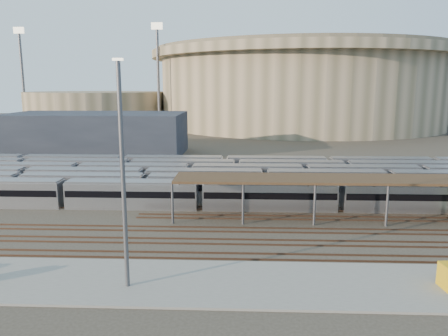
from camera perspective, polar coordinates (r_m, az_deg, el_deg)
name	(u,v)px	position (r m, az deg, el deg)	size (l,w,h in m)	color
ground	(238,228)	(52.30, 1.85, -7.78)	(420.00, 420.00, 0.00)	#383026
apron	(178,282)	(38.71, -6.05, -14.58)	(50.00, 9.00, 0.20)	gray
subway_trains	(231,180)	(69.70, 0.98, -1.52)	(125.28, 23.90, 3.60)	silver
inspection_shed	(417,181)	(58.94, 23.84, -1.57)	(60.30, 6.00, 5.30)	#515155
empty_tracks	(238,242)	(47.56, 1.79, -9.60)	(170.00, 9.62, 0.18)	#4C3323
stadium	(300,86)	(191.18, 9.94, 10.56)	(124.00, 124.00, 32.50)	tan
secondary_arena	(96,109)	(189.71, -16.33, 7.43)	(56.00, 56.00, 14.00)	tan
service_building	(97,134)	(111.02, -16.27, 4.32)	(42.00, 20.00, 10.00)	#1E232D
floodlight_0	(158,74)	(162.50, -8.59, 12.07)	(4.00, 1.00, 38.40)	#515155
floodlight_1	(22,75)	(189.91, -24.83, 11.01)	(4.00, 1.00, 38.40)	#515155
floodlight_3	(220,76)	(209.88, -0.47, 11.86)	(4.00, 1.00, 38.40)	#515155
yard_light_pole	(123,176)	(35.54, -13.06, -1.08)	(0.81, 0.36, 18.46)	#515155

